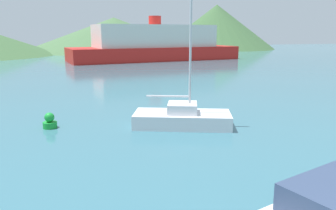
% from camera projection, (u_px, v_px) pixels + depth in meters
% --- Properties ---
extents(sailboat_inner, '(5.63, 4.08, 8.46)m').
position_uv_depth(sailboat_inner, '(182.00, 117.00, 17.75)').
color(sailboat_inner, silver).
rests_on(sailboat_inner, ground_plane).
extents(ferry_distant, '(32.27, 12.19, 8.04)m').
position_uv_depth(ferry_distant, '(155.00, 45.00, 61.01)').
color(ferry_distant, red).
rests_on(ferry_distant, ground_plane).
extents(buoy_marker, '(0.73, 0.73, 0.84)m').
position_uv_depth(buoy_marker, '(50.00, 122.00, 17.45)').
color(buoy_marker, green).
rests_on(buoy_marker, ground_plane).
extents(hill_east, '(50.95, 50.95, 9.37)m').
position_uv_depth(hill_east, '(114.00, 34.00, 95.66)').
color(hill_east, '#476B42').
rests_on(hill_east, ground_plane).
extents(hill_far_east, '(36.76, 36.76, 13.80)m').
position_uv_depth(hill_far_east, '(216.00, 27.00, 105.04)').
color(hill_far_east, '#3D6038').
rests_on(hill_far_east, ground_plane).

